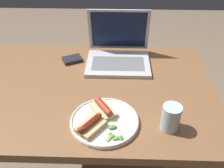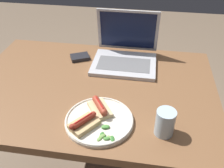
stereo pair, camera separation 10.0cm
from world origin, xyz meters
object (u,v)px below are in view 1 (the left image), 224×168
object	(u,v)px
plate	(105,121)
external_drive	(72,59)
laptop	(118,54)
drinking_glass	(171,118)

from	to	relation	value
plate	external_drive	xyz separation A→B (m)	(-0.19, 0.43, -0.00)
laptop	external_drive	size ratio (longest dim) A/B	2.76
drinking_glass	external_drive	distance (m)	0.62
laptop	external_drive	distance (m)	0.23
laptop	drinking_glass	bearing A→B (deg)	-67.43
drinking_glass	laptop	bearing A→B (deg)	112.57
laptop	plate	world-z (taller)	laptop
plate	laptop	bearing A→B (deg)	84.29
plate	drinking_glass	bearing A→B (deg)	-3.93
laptop	drinking_glass	xyz separation A→B (m)	(0.19, -0.45, 0.01)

